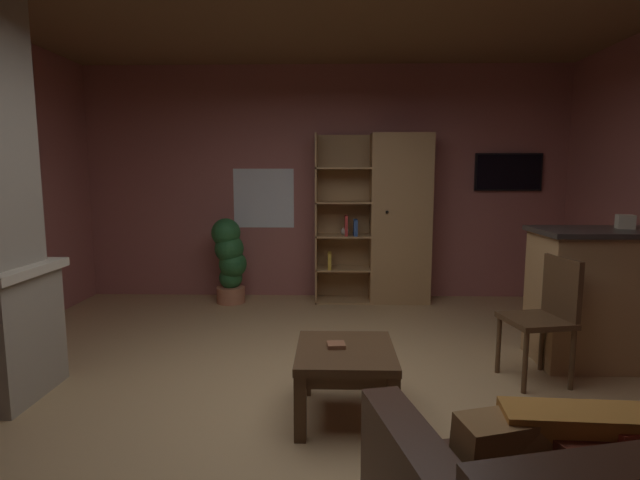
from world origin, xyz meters
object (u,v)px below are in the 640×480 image
at_px(tissue_box, 625,222).
at_px(table_book_0, 336,345).
at_px(kitchen_bar_counter, 631,297).
at_px(potted_floor_plant, 230,258).
at_px(wall_mounted_tv, 508,172).
at_px(bookshelf_cabinet, 392,220).
at_px(dining_chair, 547,311).
at_px(coffee_table, 345,362).

distance_m(tissue_box, table_book_0, 2.59).
height_order(kitchen_bar_counter, tissue_box, tissue_box).
bearing_deg(potted_floor_plant, wall_mounted_tv, 6.01).
distance_m(kitchen_bar_counter, table_book_0, 2.53).
bearing_deg(potted_floor_plant, table_book_0, -65.37).
bearing_deg(bookshelf_cabinet, kitchen_bar_counter, -48.80).
xyz_separation_m(kitchen_bar_counter, potted_floor_plant, (-3.59, 1.77, -0.01)).
bearing_deg(dining_chair, coffee_table, -158.77).
bearing_deg(coffee_table, tissue_box, 23.93).
height_order(dining_chair, wall_mounted_tv, wall_mounted_tv).
height_order(tissue_box, table_book_0, tissue_box).
distance_m(kitchen_bar_counter, dining_chair, 0.90).
bearing_deg(kitchen_bar_counter, potted_floor_plant, 153.72).
bearing_deg(tissue_box, kitchen_bar_counter, -44.35).
bearing_deg(wall_mounted_tv, bookshelf_cabinet, -171.49).
relative_size(coffee_table, table_book_0, 6.16).
height_order(tissue_box, wall_mounted_tv, wall_mounted_tv).
bearing_deg(coffee_table, dining_chair, 21.23).
bearing_deg(potted_floor_plant, kitchen_bar_counter, -26.28).
xyz_separation_m(coffee_table, potted_floor_plant, (-1.29, 2.71, 0.18)).
xyz_separation_m(dining_chair, wall_mounted_tv, (0.55, 2.48, 1.01)).
distance_m(coffee_table, potted_floor_plant, 3.01).
bearing_deg(wall_mounted_tv, coffee_table, -123.59).
xyz_separation_m(coffee_table, wall_mounted_tv, (2.03, 3.06, 1.19)).
distance_m(tissue_box, coffee_table, 2.58).
height_order(bookshelf_cabinet, dining_chair, bookshelf_cabinet).
height_order(bookshelf_cabinet, table_book_0, bookshelf_cabinet).
xyz_separation_m(tissue_box, dining_chair, (-0.76, -0.42, -0.61)).
bearing_deg(tissue_box, potted_floor_plant, 154.09).
height_order(bookshelf_cabinet, wall_mounted_tv, bookshelf_cabinet).
distance_m(bookshelf_cabinet, kitchen_bar_counter, 2.58).
bearing_deg(potted_floor_plant, bookshelf_cabinet, 4.17).
bearing_deg(table_book_0, kitchen_bar_counter, 21.16).
bearing_deg(coffee_table, potted_floor_plant, 115.45).
relative_size(kitchen_bar_counter, coffee_table, 2.25).
bearing_deg(bookshelf_cabinet, table_book_0, -103.61).
bearing_deg(tissue_box, bookshelf_cabinet, 131.05).
bearing_deg(potted_floor_plant, dining_chair, -37.61).
relative_size(table_book_0, potted_floor_plant, 0.11).
xyz_separation_m(table_book_0, dining_chair, (1.54, 0.55, 0.07)).
height_order(coffee_table, potted_floor_plant, potted_floor_plant).
bearing_deg(potted_floor_plant, tissue_box, -25.91).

